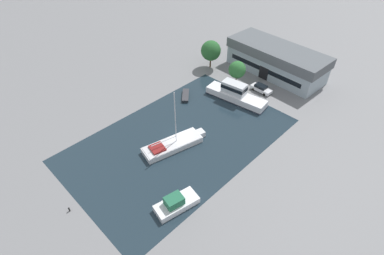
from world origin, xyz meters
TOP-DOWN VIEW (x-y plane):
  - ground_plane at (0.00, 0.00)m, footprint 440.00×440.00m
  - water_canal at (0.00, 0.00)m, footprint 24.87×39.99m
  - warehouse_building at (-1.33, 32.37)m, footprint 23.78×10.19m
  - quay_tree_near_building at (-4.32, 21.38)m, footprint 3.81×3.81m
  - quay_tree_by_water at (-13.97, 23.47)m, footprint 4.77×4.77m
  - parked_car at (1.25, 23.25)m, footprint 4.83×1.99m
  - sailboat_moored at (0.52, -2.19)m, footprint 5.71×12.02m
  - motor_cruiser at (-0.82, 16.72)m, footprint 13.58×5.16m
  - small_dinghy at (-8.99, 10.09)m, footprint 4.14×4.28m
  - cabin_boat at (9.98, -10.29)m, footprint 3.91×6.79m
  - mooring_bollard at (-0.26, -21.44)m, footprint 0.23×0.23m

SIDE VIEW (x-z plane):
  - ground_plane at x=0.00m, z-range 0.00..0.00m
  - water_canal at x=0.00m, z-range 0.00..0.01m
  - small_dinghy at x=-8.99m, z-range 0.01..0.62m
  - mooring_bollard at x=-0.26m, z-range 0.03..0.80m
  - sailboat_moored at x=0.52m, z-range -4.99..6.22m
  - parked_car at x=1.25m, z-range 0.01..1.57m
  - cabin_boat at x=9.98m, z-range -0.33..1.96m
  - motor_cruiser at x=-0.82m, z-range -0.55..3.39m
  - warehouse_building at x=-1.33m, z-range 0.04..6.53m
  - quay_tree_near_building at x=-4.32m, z-range 1.00..6.82m
  - quay_tree_by_water at x=-13.97m, z-range 0.98..7.75m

